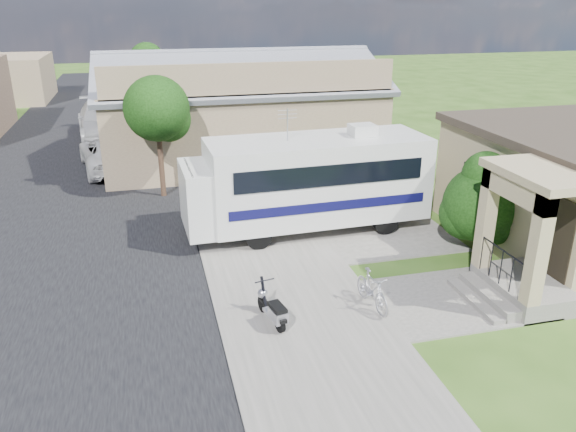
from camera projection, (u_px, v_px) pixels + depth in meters
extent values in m
plane|color=#264512|center=(331.00, 295.00, 14.41)|extent=(120.00, 120.00, 0.00)
cube|color=black|center=(65.00, 195.00, 21.72)|extent=(9.00, 80.00, 0.02)
cube|color=#5A5751|center=(232.00, 182.00, 23.21)|extent=(4.00, 80.00, 0.06)
cube|color=#5A5751|center=(331.00, 225.00, 18.82)|extent=(7.00, 6.00, 0.05)
cube|color=#5A5751|center=(456.00, 299.00, 14.19)|extent=(4.00, 3.00, 0.05)
cube|color=black|center=(472.00, 185.00, 17.50)|extent=(0.04, 1.10, 1.20)
cube|color=black|center=(558.00, 239.00, 13.94)|extent=(0.04, 0.95, 2.10)
cube|color=#5A5751|center=(523.00, 289.00, 14.23)|extent=(1.60, 2.40, 0.50)
cube|color=#5A5751|center=(488.00, 297.00, 14.03)|extent=(0.40, 2.16, 0.32)
cube|color=#5A5751|center=(475.00, 301.00, 13.98)|extent=(0.35, 2.16, 0.16)
cube|color=#91845C|center=(487.00, 218.00, 14.43)|extent=(0.35, 0.35, 2.70)
cube|color=#91845C|center=(538.00, 250.00, 12.58)|extent=(0.35, 0.35, 2.70)
cube|color=#91845C|center=(517.00, 190.00, 13.11)|extent=(0.35, 2.40, 0.50)
cube|color=#91845C|center=(550.00, 173.00, 13.17)|extent=(2.10, 2.70, 0.20)
cylinder|color=black|center=(503.00, 251.00, 13.64)|extent=(0.04, 1.70, 0.04)
cube|color=#7B644D|center=(238.00, 120.00, 26.41)|extent=(12.00, 8.00, 3.60)
cube|color=slate|center=(244.00, 74.00, 23.75)|extent=(12.50, 4.40, 1.78)
cube|color=slate|center=(230.00, 64.00, 27.36)|extent=(12.50, 4.40, 1.78)
cube|color=slate|center=(236.00, 52.00, 25.30)|extent=(12.50, 0.50, 0.22)
cube|color=#7B644D|center=(253.00, 80.00, 22.04)|extent=(11.76, 0.20, 1.30)
cylinder|color=black|center=(161.00, 156.00, 21.10)|extent=(0.20, 0.20, 3.15)
sphere|color=black|center=(157.00, 109.00, 20.45)|extent=(2.40, 2.40, 2.40)
sphere|color=black|center=(168.00, 119.00, 20.89)|extent=(1.68, 1.68, 1.68)
cylinder|color=black|center=(153.00, 108.00, 30.11)|extent=(0.20, 0.20, 3.29)
sphere|color=black|center=(150.00, 72.00, 29.43)|extent=(2.40, 2.40, 2.40)
sphere|color=black|center=(158.00, 80.00, 29.87)|extent=(1.68, 1.68, 1.68)
cylinder|color=black|center=(149.00, 87.00, 38.29)|extent=(0.20, 0.20, 3.01)
sphere|color=black|center=(147.00, 61.00, 37.67)|extent=(2.40, 2.40, 2.40)
sphere|color=black|center=(154.00, 67.00, 38.10)|extent=(1.68, 1.68, 1.68)
cube|color=beige|center=(317.00, 178.00, 17.98)|extent=(7.07, 2.75, 2.59)
cube|color=beige|center=(196.00, 198.00, 17.06)|extent=(0.88, 2.40, 1.99)
cube|color=black|center=(189.00, 182.00, 16.82)|extent=(0.14, 2.12, 0.90)
cube|color=black|center=(331.00, 175.00, 16.68)|extent=(5.93, 0.25, 0.65)
cube|color=black|center=(305.00, 154.00, 18.93)|extent=(5.93, 0.25, 0.65)
cube|color=#0B0A36|center=(330.00, 206.00, 17.04)|extent=(6.28, 0.25, 0.30)
cube|color=#0B0A36|center=(305.00, 182.00, 19.29)|extent=(6.28, 0.25, 0.30)
cube|color=beige|center=(363.00, 130.00, 17.83)|extent=(0.82, 0.73, 0.35)
cylinder|color=#A9A8B0|center=(287.00, 125.00, 17.06)|extent=(0.04, 0.04, 1.00)
cylinder|color=black|center=(258.00, 236.00, 16.88)|extent=(0.81, 0.31, 0.80)
cylinder|color=black|center=(243.00, 211.00, 18.84)|extent=(0.81, 0.31, 0.80)
cylinder|color=black|center=(385.00, 222.00, 17.98)|extent=(0.81, 0.31, 0.80)
cylinder|color=black|center=(358.00, 200.00, 19.94)|extent=(0.81, 0.31, 0.80)
cylinder|color=black|center=(477.00, 236.00, 16.87)|extent=(0.18, 0.18, 0.91)
sphere|color=black|center=(482.00, 204.00, 16.50)|extent=(2.27, 2.27, 2.27)
sphere|color=black|center=(491.00, 185.00, 16.75)|extent=(1.82, 1.82, 1.82)
sphere|color=black|center=(466.00, 213.00, 16.75)|extent=(1.59, 1.59, 1.59)
sphere|color=black|center=(493.00, 222.00, 16.41)|extent=(1.36, 1.36, 1.36)
sphere|color=black|center=(486.00, 175.00, 16.17)|extent=(1.36, 1.36, 1.36)
cylinder|color=black|center=(280.00, 324.00, 12.68)|extent=(0.18, 0.41, 0.39)
cylinder|color=black|center=(263.00, 304.00, 13.51)|extent=(0.18, 0.41, 0.39)
cube|color=#A9A8B0|center=(272.00, 312.00, 13.04)|extent=(0.36, 0.53, 0.07)
cube|color=#A9A8B0|center=(278.00, 315.00, 12.69)|extent=(0.40, 0.54, 0.27)
cube|color=black|center=(277.00, 307.00, 12.67)|extent=(0.37, 0.58, 0.11)
cube|color=black|center=(282.00, 321.00, 12.51)|extent=(0.19, 0.21, 0.09)
cylinder|color=black|center=(264.00, 292.00, 13.33)|extent=(0.13, 0.31, 0.74)
sphere|color=#A9A8B0|center=(263.00, 293.00, 13.40)|extent=(0.25, 0.25, 0.25)
sphere|color=black|center=(261.00, 292.00, 13.46)|extent=(0.11, 0.11, 0.11)
cylinder|color=black|center=(265.00, 281.00, 13.14)|extent=(0.49, 0.13, 0.03)
cube|color=black|center=(263.00, 300.00, 13.47)|extent=(0.17, 0.27, 0.05)
imported|color=#A9A8B0|center=(372.00, 292.00, 13.64)|extent=(0.60, 1.58, 0.93)
imported|color=beige|center=(111.00, 153.00, 24.86)|extent=(3.24, 5.57, 1.46)
imported|color=beige|center=(105.00, 120.00, 30.38)|extent=(3.37, 6.83, 1.91)
cylinder|color=#166E16|center=(476.00, 285.00, 14.75)|extent=(0.45, 0.45, 0.20)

